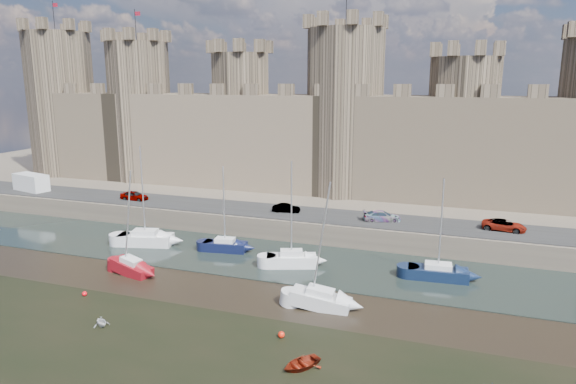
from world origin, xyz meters
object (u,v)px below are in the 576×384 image
object	(u,v)px
car_0	(134,196)
sailboat_2	(291,259)
sailboat_3	(438,272)
sailboat_4	(131,267)
car_2	(382,216)
car_3	(504,225)
sailboat_0	(146,238)
van	(31,183)
sailboat_1	(225,245)
car_1	(286,208)
sailboat_5	(320,299)

from	to	relation	value
car_0	sailboat_2	world-z (taller)	sailboat_2
sailboat_3	sailboat_4	size ratio (longest dim) A/B	0.94
car_2	car_3	xyz separation A→B (m)	(13.19, 0.48, 0.01)
sailboat_0	car_0	bearing A→B (deg)	116.22
van	sailboat_1	distance (m)	37.16
car_2	car_3	bearing A→B (deg)	-105.39
sailboat_2	sailboat_3	distance (m)	14.31
car_3	sailboat_2	size ratio (longest dim) A/B	0.42
car_1	car_2	world-z (taller)	car_2
car_3	car_1	bearing A→B (deg)	98.32
car_0	sailboat_0	bearing A→B (deg)	-138.12
car_0	sailboat_2	size ratio (longest dim) A/B	0.36
car_1	sailboat_5	xyz separation A→B (m)	(9.96, -19.65, -2.29)
sailboat_4	sailboat_3	bearing A→B (deg)	29.07
car_2	sailboat_0	size ratio (longest dim) A/B	0.38
sailboat_4	sailboat_5	bearing A→B (deg)	8.93
car_2	sailboat_0	world-z (taller)	sailboat_0
sailboat_3	sailboat_5	size ratio (longest dim) A/B	0.90
car_2	sailboat_2	size ratio (longest dim) A/B	0.40
car_2	sailboat_4	distance (m)	28.23
sailboat_2	sailboat_5	distance (m)	9.83
sailboat_1	sailboat_5	world-z (taller)	sailboat_5
sailboat_4	sailboat_2	bearing A→B (deg)	38.87
sailboat_1	sailboat_4	distance (m)	10.71
car_0	sailboat_0	world-z (taller)	sailboat_0
car_0	van	xyz separation A→B (m)	(-18.03, 0.11, 0.61)
car_3	sailboat_2	world-z (taller)	sailboat_2
sailboat_3	sailboat_1	bearing A→B (deg)	173.94
sailboat_3	sailboat_5	distance (m)	13.10
car_0	sailboat_5	world-z (taller)	sailboat_5
car_2	sailboat_2	distance (m)	13.62
sailboat_2	sailboat_4	world-z (taller)	sailboat_2
sailboat_1	car_1	bearing A→B (deg)	59.18
car_0	car_1	world-z (taller)	car_0
van	sailboat_1	world-z (taller)	sailboat_1
sailboat_4	sailboat_5	xyz separation A→B (m)	(19.51, -1.25, 0.01)
car_1	van	world-z (taller)	van
car_0	sailboat_5	size ratio (longest dim) A/B	0.36
car_1	car_3	size ratio (longest dim) A/B	0.75
car_3	sailboat_5	xyz separation A→B (m)	(-15.05, -20.02, -2.36)
car_1	sailboat_3	size ratio (longest dim) A/B	0.35
car_3	sailboat_1	bearing A→B (deg)	116.03
car_1	van	distance (m)	39.84
sailboat_1	sailboat_4	size ratio (longest dim) A/B	0.92
car_0	sailboat_4	distance (m)	21.76
car_3	sailboat_4	distance (m)	39.40
car_3	sailboat_3	bearing A→B (deg)	156.68
car_3	sailboat_1	xyz separation A→B (m)	(-28.88, -9.69, -2.37)
car_3	sailboat_3	world-z (taller)	sailboat_3
car_2	van	xyz separation A→B (m)	(-51.66, -0.34, 0.65)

